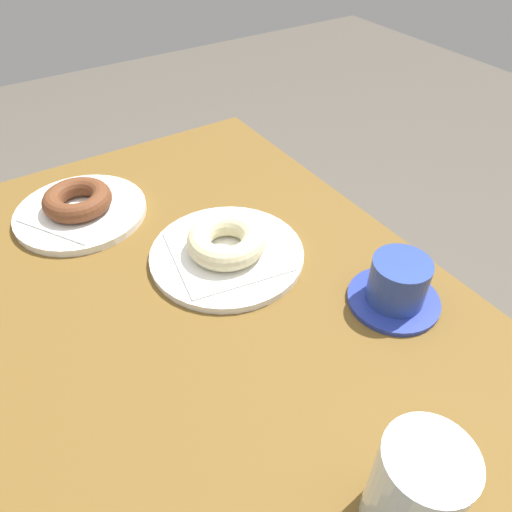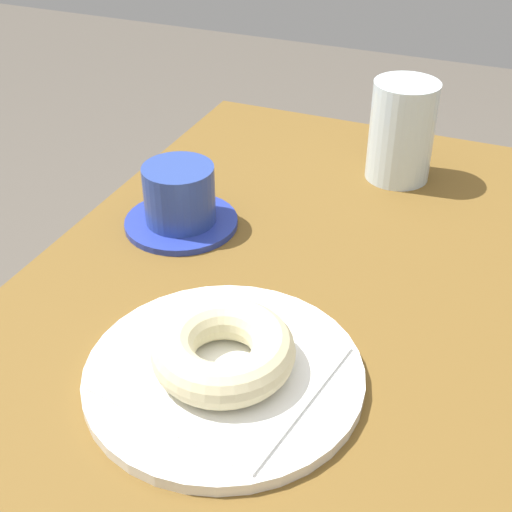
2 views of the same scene
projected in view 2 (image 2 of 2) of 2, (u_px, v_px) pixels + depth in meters
table at (314, 428)px, 0.68m from camera, size 0.95×0.62×0.73m
plate_sugar_ring at (224, 375)px, 0.58m from camera, size 0.23×0.23×0.01m
napkin_sugar_ring at (224, 368)px, 0.57m from camera, size 0.18×0.18×0.00m
donut_sugar_ring at (223, 350)px, 0.56m from camera, size 0.12×0.12×0.04m
water_glass at (402, 131)px, 0.84m from camera, size 0.08×0.08×0.12m
coffee_cup at (180, 200)px, 0.76m from camera, size 0.12×0.12×0.07m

